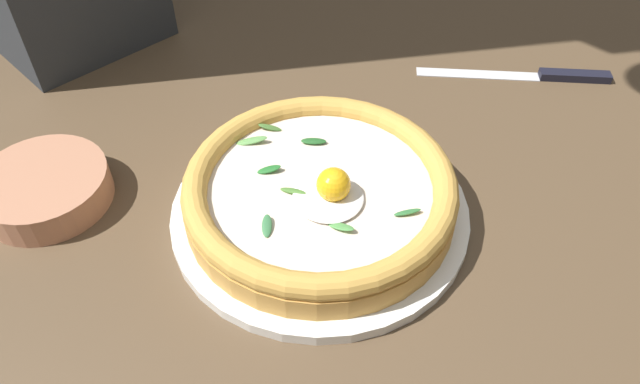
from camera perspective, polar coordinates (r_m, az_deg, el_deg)
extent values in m
cube|color=brown|center=(0.62, -0.64, -0.69)|extent=(2.40, 2.40, 0.03)
cylinder|color=white|center=(0.58, 0.00, -1.81)|extent=(0.29, 0.29, 0.01)
cylinder|color=gold|center=(0.56, 0.00, -0.55)|extent=(0.26, 0.26, 0.02)
torus|color=gold|center=(0.55, 0.00, 0.78)|extent=(0.26, 0.26, 0.02)
cylinder|color=beige|center=(0.55, 0.00, 0.48)|extent=(0.21, 0.21, 0.00)
ellipsoid|color=white|center=(0.54, 0.80, -0.46)|extent=(0.07, 0.06, 0.01)
sphere|color=yellow|center=(0.53, 1.31, 0.73)|extent=(0.03, 0.03, 0.03)
ellipsoid|color=#44732D|center=(0.54, -2.61, 0.08)|extent=(0.03, 0.02, 0.01)
ellipsoid|color=#58944A|center=(0.60, -6.66, 4.92)|extent=(0.02, 0.03, 0.01)
ellipsoid|color=#236B29|center=(0.56, -4.94, 2.19)|extent=(0.02, 0.02, 0.01)
ellipsoid|color=#307038|center=(0.53, 8.43, -1.93)|extent=(0.02, 0.03, 0.01)
ellipsoid|color=#235B25|center=(0.59, -0.61, 4.92)|extent=(0.02, 0.03, 0.00)
ellipsoid|color=#4E9248|center=(0.51, 2.05, -3.35)|extent=(0.03, 0.02, 0.01)
ellipsoid|color=#447230|center=(0.61, -4.85, 6.23)|extent=(0.02, 0.02, 0.01)
ellipsoid|color=#3B7C48|center=(0.51, -5.14, -3.27)|extent=(0.02, 0.02, 0.01)
cylinder|color=#B7795A|center=(0.64, -24.97, 0.36)|extent=(0.13, 0.13, 0.03)
cube|color=silver|center=(0.79, 14.92, 10.93)|extent=(0.11, 0.13, 0.00)
cube|color=black|center=(0.82, 23.34, 10.24)|extent=(0.07, 0.08, 0.01)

